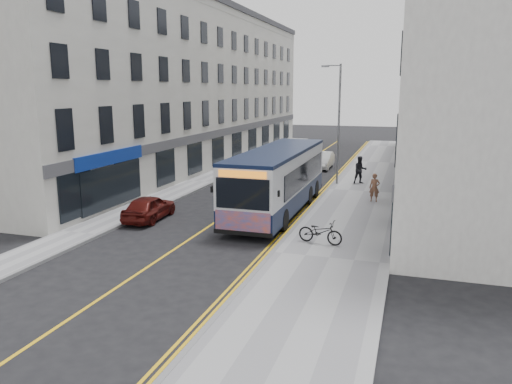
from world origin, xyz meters
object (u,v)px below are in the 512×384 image
Objects in this scene: city_bus at (278,178)px; pedestrian_near at (374,188)px; car_maroon at (149,207)px; streetlamp at (338,120)px; bicycle at (320,232)px; car_white at (323,160)px; pedestrian_far at (360,170)px.

pedestrian_near is at bearing 37.06° from city_bus.
streetlamp is at bearing -125.17° from car_maroon.
bicycle is at bearing -84.04° from streetlamp.
pedestrian_near is at bearing -148.88° from car_maroon.
streetlamp is 6.64m from pedestrian_near.
streetlamp is 1.98× the size of car_white.
streetlamp is at bearing 118.80° from pedestrian_near.
city_bus is at bearing -101.99° from streetlamp.
pedestrian_far reaches higher than bicycle.
bicycle is at bearing -58.23° from city_bus.
bicycle is 1.02× the size of pedestrian_far.
car_white is at bearing 20.10° from bicycle.
pedestrian_near is (4.70, 3.55, -0.90)m from city_bus.
city_bus is 6.20m from bicycle.
pedestrian_far is (1.56, 0.48, -3.33)m from streetlamp.
car_white is at bearing 110.95° from pedestrian_near.
streetlamp is 3.71m from pedestrian_far.
pedestrian_near is (2.92, -4.86, -3.46)m from streetlamp.
car_white is at bearing 91.32° from city_bus.
car_white is 19.65m from car_maroon.
streetlamp is 4.98× the size of pedestrian_near.
city_bus is 2.84× the size of car_white.
car_white is (-3.56, 20.57, 0.05)m from bicycle.
pedestrian_near is at bearing -59.02° from streetlamp.
pedestrian_near is at bearing -67.33° from car_white.
pedestrian_near is 0.40× the size of car_white.
city_bus is (-1.79, -8.41, -2.56)m from streetlamp.
pedestrian_far is 7.49m from car_white.
streetlamp reaches higher than car_maroon.
streetlamp is at bearing 78.01° from city_bus.
car_maroon is (-5.69, -3.51, -1.19)m from city_bus.
streetlamp is at bearing 175.52° from pedestrian_far.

